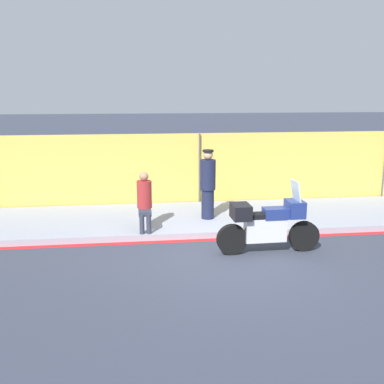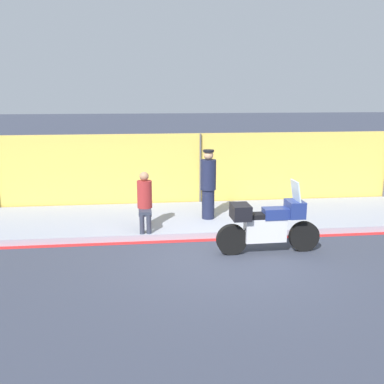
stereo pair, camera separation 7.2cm
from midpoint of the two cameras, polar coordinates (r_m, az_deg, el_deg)
The scene contains 7 objects.
ground_plane at distance 9.08m, azimuth 4.87°, elevation -8.40°, with size 120.00×120.00×0.00m, color #333847.
sidewalk at distance 11.59m, azimuth 2.20°, elevation -3.30°, with size 41.57×2.91×0.14m.
curb_paint_stripe at distance 10.15m, azimuth 3.56°, elevation -6.05°, with size 41.57×0.18×0.01m.
storefront_fence at distance 12.85m, azimuth 1.17°, elevation 2.79°, with size 39.49×0.17×2.10m.
motorcycle at distance 9.30m, azimuth 9.81°, elevation -4.05°, with size 2.17×0.52×1.51m.
officer_standing at distance 11.08m, azimuth 2.27°, elevation 1.05°, with size 0.38×0.38×1.72m.
person_seated_on_curb at distance 10.29m, azimuth -5.83°, elevation -0.73°, with size 0.34×0.67×1.33m.
Camera 2 is at (-1.72, -8.30, 3.26)m, focal length 42.00 mm.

